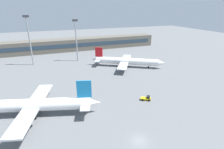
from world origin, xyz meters
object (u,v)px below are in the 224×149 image
(airplane_mid, at_px, (127,61))
(baggage_tug_yellow, at_px, (146,98))
(airplane_near, at_px, (29,105))
(floodlight_tower_east, at_px, (29,37))
(floodlight_tower_west, at_px, (76,38))

(airplane_mid, distance_m, baggage_tug_yellow, 39.74)
(airplane_near, distance_m, floodlight_tower_east, 57.60)
(airplane_near, height_order, floodlight_tower_west, floodlight_tower_west)
(airplane_near, height_order, airplane_mid, airplane_near)
(airplane_mid, relative_size, floodlight_tower_west, 1.48)
(baggage_tug_yellow, relative_size, floodlight_tower_east, 0.14)
(airplane_near, height_order, floodlight_tower_east, floodlight_tower_east)
(baggage_tug_yellow, height_order, floodlight_tower_west, floodlight_tower_west)
(baggage_tug_yellow, bearing_deg, floodlight_tower_west, 102.97)
(airplane_mid, height_order, floodlight_tower_west, floodlight_tower_west)
(airplane_near, distance_m, airplane_mid, 59.96)
(airplane_near, xyz_separation_m, floodlight_tower_east, (-0.29, 56.20, 12.64))
(airplane_near, distance_m, floodlight_tower_west, 61.89)
(airplane_near, distance_m, baggage_tug_yellow, 40.04)
(airplane_near, xyz_separation_m, airplane_mid, (49.88, 33.28, -0.22))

